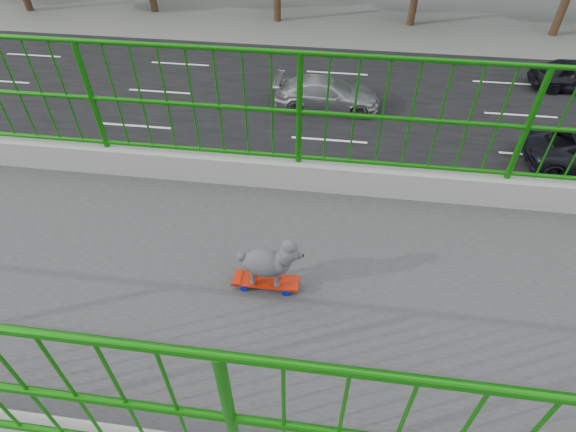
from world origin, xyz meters
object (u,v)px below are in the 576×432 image
(car_3, at_px, (327,94))
(poodle, at_px, (269,261))
(car_0, at_px, (44,232))
(skateboard, at_px, (266,282))

(car_3, bearing_deg, poodle, -179.19)
(poodle, relative_size, car_3, 0.12)
(poodle, distance_m, car_0, 11.80)
(skateboard, xyz_separation_m, poodle, (0.00, 0.03, 0.25))
(skateboard, bearing_deg, poodle, 90.00)
(poodle, bearing_deg, car_0, -127.36)
(poodle, xyz_separation_m, car_0, (-5.96, -7.78, -6.57))
(car_0, height_order, car_3, car_0)
(car_0, xyz_separation_m, car_3, (-9.60, 7.56, -0.09))
(skateboard, bearing_deg, car_0, -127.46)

